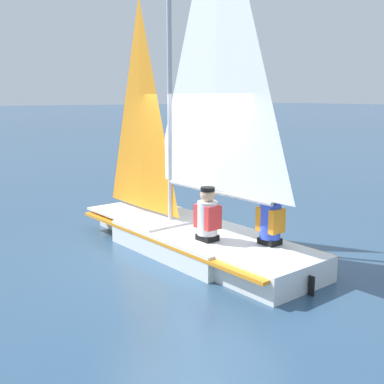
{
  "coord_description": "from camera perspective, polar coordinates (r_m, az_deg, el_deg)",
  "views": [
    {
      "loc": [
        4.08,
        6.3,
        2.46
      ],
      "look_at": [
        0.0,
        0.0,
        0.97
      ],
      "focal_mm": 45.0,
      "sensor_mm": 36.0,
      "label": 1
    }
  ],
  "objects": [
    {
      "name": "sailor_crew",
      "position": [
        7.0,
        9.25,
        -4.02
      ],
      "size": [
        0.33,
        0.37,
        1.16
      ],
      "rotation": [
        0.0,
        0.0,
        4.83
      ],
      "color": "black",
      "rests_on": "ground_plane"
    },
    {
      "name": "sailboat_main",
      "position": [
        7.68,
        0.01,
        -1.01
      ],
      "size": [
        2.01,
        4.73,
        5.6
      ],
      "rotation": [
        0.0,
        0.0,
        4.83
      ],
      "color": "white",
      "rests_on": "ground_plane"
    },
    {
      "name": "sailor_helm",
      "position": [
        7.1,
        1.84,
        -3.67
      ],
      "size": [
        0.33,
        0.37,
        1.16
      ],
      "rotation": [
        0.0,
        0.0,
        4.83
      ],
      "color": "black",
      "rests_on": "ground_plane"
    },
    {
      "name": "ground_plane",
      "position": [
        7.9,
        0.0,
        -6.89
      ],
      "size": [
        260.0,
        260.0,
        0.0
      ],
      "primitive_type": "plane",
      "color": "#2D4C6B"
    }
  ]
}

